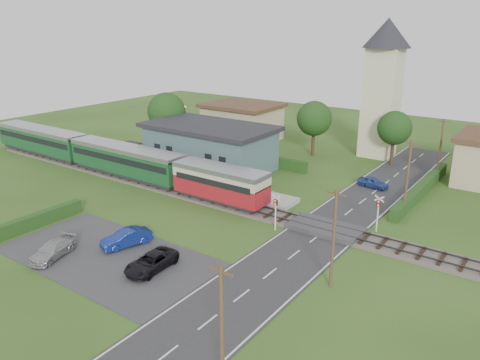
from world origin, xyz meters
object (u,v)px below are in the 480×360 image
Objects in this scene: car_park_silver at (53,250)px; car_park_blue at (126,238)px; crossing_signal_far at (378,208)px; pedestrian_near at (210,177)px; car_park_dark at (151,262)px; crossing_signal_near at (276,207)px; house_west at (242,121)px; car_on_road at (373,182)px; church_tower at (383,78)px; station_building at (210,146)px; train at (108,155)px; equipment_hut at (130,153)px; pedestrian_far at (138,160)px.

car_park_blue is at bearing 39.23° from car_park_silver.
crossing_signal_far reaches higher than pedestrian_near.
crossing_signal_near is at bearing 69.26° from car_park_dark.
house_west reaches higher than car_on_road.
church_tower is 1.63× the size of house_west.
church_tower is 10.63× the size of pedestrian_near.
station_building reaches higher than car_park_silver.
pedestrian_near is at bearing 112.58° from car_park_dark.
house_west is 37.47m from car_park_blue.
train is at bearing -132.25° from station_building.
house_west is 3.30× the size of crossing_signal_near.
train is at bearing 174.40° from crossing_signal_near.
car_park_blue is 5.50m from car_park_silver.
station_building is at bearing 35.92° from equipment_hut.
car_park_dark is (-10.84, -15.91, -1.46)m from crossing_signal_far.
station_building reaches higher than car_park_blue.
station_building is 8.25× the size of pedestrian_far.
crossing_signal_near is at bearing 68.02° from car_park_blue.
station_building is 1.48× the size of house_west.
equipment_hut reaches higher than pedestrian_near.
crossing_signal_near and crossing_signal_far have the same top height.
train is 35.74m from church_tower.
car_on_road is 27.32m from car_park_blue.
car_park_dark is at bearing -38.83° from equipment_hut.
station_building reaches higher than crossing_signal_near.
church_tower is 4.07× the size of car_park_dark.
car_park_silver is 21.93m from pedestrian_far.
church_tower is 44.63m from car_park_silver.
car_park_silver is (-9.71, -42.50, -9.54)m from church_tower.
pedestrian_near is (-3.19, 14.56, 0.53)m from car_park_blue.
equipment_hut is at bearing 167.06° from crossing_signal_near.
car_park_blue is (13.37, -34.94, -2.05)m from house_west.
pedestrian_far is (-20.72, -23.55, -8.81)m from church_tower.
equipment_hut is 0.14× the size of church_tower.
house_west reaches higher than car_park_silver.
station_building is (8.00, 5.79, 0.95)m from equipment_hut.
crossing_signal_near reaches higher than car_park_blue.
car_park_dark is at bearing -124.26° from crossing_signal_far.
car_park_silver is at bearing -128.26° from crossing_signal_near.
car_park_silver is at bearing -78.29° from station_building.
station_building is 4.81× the size of car_on_road.
pedestrian_near is (-0.11, 19.12, 0.59)m from car_park_silver.
station_building is 3.84× the size of car_park_silver.
equipment_hut is at bearing 138.55° from car_park_dark.
crossing_signal_far is 0.76× the size of car_park_dark.
pedestrian_near is (13.35, 2.62, -0.90)m from train.
equipment_hut is at bearing 155.34° from car_park_blue.
pedestrian_near reaches higher than car_park_silver.
station_building reaches higher than car_on_road.
crossing_signal_near is (1.40, -28.41, -8.08)m from church_tower.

